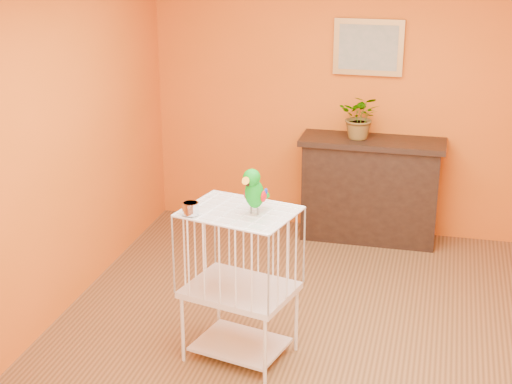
# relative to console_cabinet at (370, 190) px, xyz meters

# --- Properties ---
(ground) EXTENTS (4.50, 4.50, 0.00)m
(ground) POSITION_rel_console_cabinet_xyz_m (-0.10, -2.02, -0.48)
(ground) COLOR brown
(ground) RESTS_ON ground
(room_shell) EXTENTS (4.50, 4.50, 4.50)m
(room_shell) POSITION_rel_console_cabinet_xyz_m (-0.10, -2.02, 1.10)
(room_shell) COLOR #D45A14
(room_shell) RESTS_ON ground
(console_cabinet) EXTENTS (1.29, 0.47, 0.96)m
(console_cabinet) POSITION_rel_console_cabinet_xyz_m (0.00, 0.00, 0.00)
(console_cabinet) COLOR black
(console_cabinet) RESTS_ON ground
(potted_plant) EXTENTS (0.40, 0.43, 0.32)m
(potted_plant) POSITION_rel_console_cabinet_xyz_m (-0.12, -0.03, 0.64)
(potted_plant) COLOR #26722D
(potted_plant) RESTS_ON console_cabinet
(framed_picture) EXTENTS (0.62, 0.04, 0.50)m
(framed_picture) POSITION_rel_console_cabinet_xyz_m (-0.10, 0.19, 1.27)
(framed_picture) COLOR #A3763A
(framed_picture) RESTS_ON room_shell
(birdcage) EXTENTS (0.80, 0.68, 1.07)m
(birdcage) POSITION_rel_console_cabinet_xyz_m (-0.62, -2.27, 0.07)
(birdcage) COLOR silver
(birdcage) RESTS_ON ground
(feed_cup) EXTENTS (0.11, 0.11, 0.08)m
(feed_cup) POSITION_rel_console_cabinet_xyz_m (-0.91, -2.41, 0.63)
(feed_cup) COLOR silver
(feed_cup) RESTS_ON birdcage
(parrot) EXTENTS (0.16, 0.28, 0.31)m
(parrot) POSITION_rel_console_cabinet_xyz_m (-0.52, -2.30, 0.74)
(parrot) COLOR #59544C
(parrot) RESTS_ON birdcage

